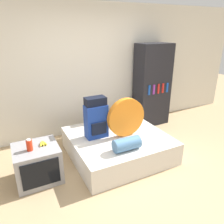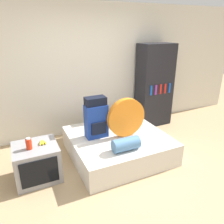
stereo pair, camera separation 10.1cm
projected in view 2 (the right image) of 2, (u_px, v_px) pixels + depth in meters
name	position (u px, v px, depth m)	size (l,w,h in m)	color
ground_plane	(137.00, 183.00, 3.20)	(16.00, 16.00, 0.00)	tan
wall_back	(88.00, 71.00, 4.45)	(8.00, 0.05, 2.60)	silver
bed	(118.00, 145.00, 3.84)	(1.59, 1.52, 0.39)	silver
backpack	(96.00, 118.00, 3.62)	(0.37, 0.24, 0.70)	navy
tent_bag	(126.00, 118.00, 3.65)	(0.67, 0.09, 0.67)	orange
sleeping_roll	(126.00, 144.00, 3.28)	(0.42, 0.20, 0.20)	teal
television	(37.00, 162.00, 3.22)	(0.63, 0.60, 0.53)	#939399
canister	(29.00, 144.00, 3.03)	(0.08, 0.08, 0.17)	red
banana_bunch	(42.00, 142.00, 3.20)	(0.12, 0.16, 0.03)	yellow
bookshelf	(154.00, 86.00, 4.89)	(0.76, 0.46, 1.82)	black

